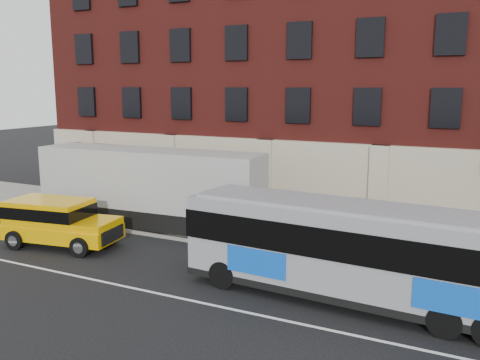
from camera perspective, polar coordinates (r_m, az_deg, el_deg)
The scene contains 9 objects.
ground at distance 18.32m, azimuth -12.62°, elevation -12.14°, with size 120.00×120.00×0.00m, color black.
sidewalk at distance 25.50m, azimuth 0.20°, elevation -5.23°, with size 60.00×6.00×0.15m, color gray.
kerb at distance 22.96m, azimuth -3.14°, elevation -7.03°, with size 60.00×0.25×0.15m, color gray.
lane_line at distance 18.68m, azimuth -11.64°, elevation -11.63°, with size 60.00×0.12×0.01m, color white.
building at distance 31.87m, azimuth 6.62°, elevation 11.47°, with size 30.00×12.10×15.00m.
sign_pole at distance 27.79m, azimuth -18.46°, elevation -1.55°, with size 0.30×0.20×2.50m.
city_bus at distance 16.98m, azimuth 13.29°, elevation -7.57°, with size 11.95×3.20×3.24m.
yellow_suv at distance 23.98m, azimuth -19.64°, elevation -4.16°, with size 5.48×2.94×2.04m.
shipping_container at distance 25.73m, azimuth -10.01°, elevation -1.03°, with size 11.74×3.00×3.88m.
Camera 1 is at (10.84, -13.04, 6.94)m, focal length 38.63 mm.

